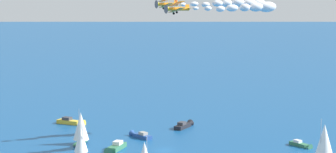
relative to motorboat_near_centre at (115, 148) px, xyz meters
name	(u,v)px	position (x,y,z in m)	size (l,w,h in m)	color
ground_plane	(164,150)	(-11.81, -6.45, -0.78)	(2000.00, 2000.00, 0.00)	navy
motorboat_near_centre	(115,148)	(0.00, 0.00, 0.00)	(3.73, 10.22, 2.90)	#33704C
sailboat_far_port	(81,128)	(12.46, -2.22, 3.98)	(4.80, 8.24, 10.42)	#33704C
motorboat_far_stbd	(72,122)	(30.37, -24.35, 0.00)	(10.04, 2.67, 2.91)	gold
motorboat_trailing	(302,145)	(-45.26, -26.20, -0.21)	(7.32, 5.32, 2.14)	#33704C
motorboat_ahead	(185,125)	(-5.14, -35.70, -0.04)	(2.92, 9.63, 2.77)	black
motorboat_mid_cluster	(140,135)	(1.31, -16.95, -0.12)	(8.66, 5.41, 2.47)	#23478C
sailboat_outer_ring_b	(324,146)	(-55.50, -5.26, 5.07)	(8.08, 9.73, 12.81)	black
sailboat_outer_ring_c	(81,141)	(5.26, 8.72, 3.17)	(6.86, 4.93, 8.66)	#9E9993
biplane_lead	(177,8)	(-18.04, -1.03, 38.15)	(6.59, 6.79, 3.67)	orange
wingwalker_lead	(176,0)	(-17.72, -1.28, 40.30)	(0.77, 0.64, 1.79)	red
smoke_trail_lead	(253,7)	(-32.65, -18.82, 38.25)	(18.09, 21.90, 3.44)	silver
biplane_wingman	(166,4)	(-8.28, -15.28, 39.10)	(6.59, 6.79, 3.67)	orange
smoke_trail_wingman	(241,4)	(-23.89, -34.48, 38.97)	(20.86, 24.30, 3.87)	silver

